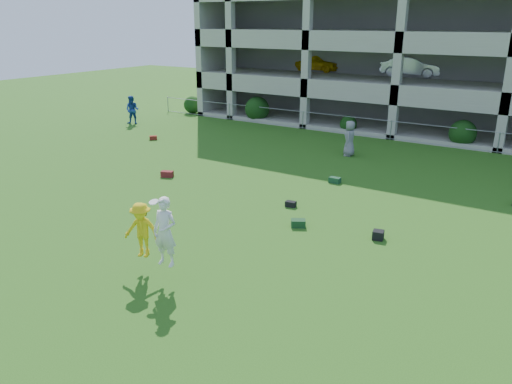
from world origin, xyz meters
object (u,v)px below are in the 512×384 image
Objects in this scene: crate_d at (378,235)px; parking_garage at (437,33)px; bystander_a at (132,110)px; bystander_c at (350,138)px; frisbee_contest at (150,231)px.

parking_garage is (-4.43, 23.14, 5.86)m from crate_d.
bystander_a is 5.60× the size of crate_d.
parking_garage is at bearing 100.83° from crate_d.
bystander_c is at bearing 117.86° from crate_d.
crate_d is 0.17× the size of frisbee_contest.
frisbee_contest reaches higher than bystander_c.
frisbee_contest is (-4.59, -5.85, 1.22)m from crate_d.
bystander_a is at bearing 137.26° from frisbee_contest.
crate_d is at bearing 13.30° from bystander_c.
crate_d is at bearing -47.89° from bystander_a.
bystander_c is 0.93× the size of frisbee_contest.
frisbee_contest is at bearing -90.31° from parking_garage.
bystander_c is 10.90m from crate_d.
frisbee_contest is 29.36m from parking_garage.
bystander_c is 14.46m from parking_garage.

